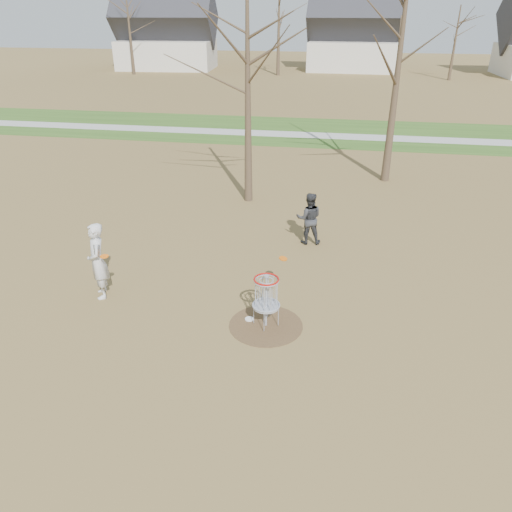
{
  "coord_description": "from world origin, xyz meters",
  "views": [
    {
      "loc": [
        1.46,
        -9.94,
        6.95
      ],
      "look_at": [
        -0.5,
        1.5,
        1.1
      ],
      "focal_mm": 35.0,
      "sensor_mm": 36.0,
      "label": 1
    }
  ],
  "objects_px": {
    "player_throwing": "(309,218)",
    "disc_grounded": "(249,319)",
    "player_standing": "(98,261)",
    "disc_golf_basket": "(266,293)"
  },
  "relations": [
    {
      "from": "disc_golf_basket",
      "to": "disc_grounded",
      "type": "bearing_deg",
      "value": 158.57
    },
    {
      "from": "player_standing",
      "to": "disc_grounded",
      "type": "relative_size",
      "value": 9.38
    },
    {
      "from": "player_standing",
      "to": "disc_golf_basket",
      "type": "bearing_deg",
      "value": 54.04
    },
    {
      "from": "player_throwing",
      "to": "disc_grounded",
      "type": "bearing_deg",
      "value": 70.31
    },
    {
      "from": "player_standing",
      "to": "disc_grounded",
      "type": "bearing_deg",
      "value": 55.55
    },
    {
      "from": "player_throwing",
      "to": "disc_golf_basket",
      "type": "xyz_separation_m",
      "value": [
        -0.64,
        -4.91,
        0.06
      ]
    },
    {
      "from": "player_throwing",
      "to": "disc_golf_basket",
      "type": "height_order",
      "value": "player_throwing"
    },
    {
      "from": "player_standing",
      "to": "disc_golf_basket",
      "type": "xyz_separation_m",
      "value": [
        4.51,
        -0.65,
        -0.12
      ]
    },
    {
      "from": "disc_golf_basket",
      "to": "player_standing",
      "type": "bearing_deg",
      "value": 171.79
    },
    {
      "from": "player_standing",
      "to": "player_throwing",
      "type": "xyz_separation_m",
      "value": [
        5.15,
        4.26,
        -0.18
      ]
    }
  ]
}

